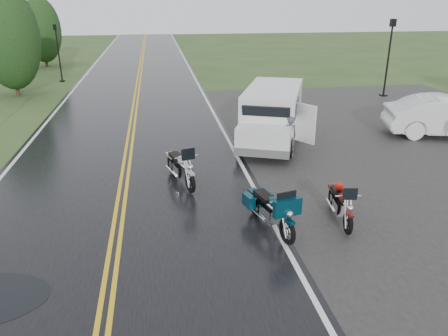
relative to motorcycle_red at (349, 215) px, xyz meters
name	(u,v)px	position (x,y,z in m)	size (l,w,h in m)	color
ground	(115,249)	(-5.38, 0.26, -0.56)	(120.00, 120.00, 0.00)	#2D471E
road	(132,126)	(-5.38, 10.26, -0.54)	(8.00, 100.00, 0.04)	black
parking_pad	(432,151)	(5.62, 5.26, -0.54)	(14.00, 24.00, 0.03)	black
motorcycle_red	(349,215)	(0.00, 0.00, 0.00)	(0.69, 1.89, 1.12)	#540D09
motorcycle_teal	(288,221)	(-1.54, -0.22, 0.07)	(0.77, 2.12, 1.25)	#042936
motorcycle_silver	(190,174)	(-3.45, 2.89, 0.08)	(0.79, 2.16, 1.28)	#9DA0A5
van_white	(242,126)	(-1.37, 5.92, 0.50)	(2.02, 5.40, 2.12)	silver
person_at_van	(289,138)	(0.17, 5.34, 0.19)	(0.54, 0.36, 1.49)	#45464A
sedan_white	(448,117)	(7.19, 6.88, 0.23)	(1.68, 4.81, 1.59)	silver
lamp_post_far_left	(59,53)	(-10.40, 21.97, 1.28)	(0.32, 0.32, 3.68)	black
lamp_post_far_right	(388,58)	(8.47, 14.38, 1.55)	(0.36, 0.36, 4.22)	black
tree_left_mid	(11,49)	(-12.06, 17.78, 2.01)	(3.29, 3.29, 5.14)	#1E3D19
tree_left_far	(43,37)	(-12.91, 29.26, 1.71)	(2.96, 2.96, 4.55)	#1E3D19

